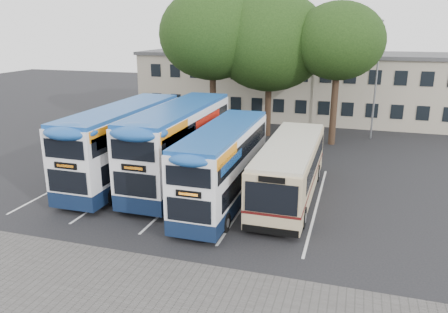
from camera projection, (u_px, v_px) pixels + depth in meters
ground at (226, 241)px, 18.17m from camera, size 120.00×120.00×0.00m
paving_strip at (122, 303)px, 14.15m from camera, size 40.00×6.00×0.01m
bay_lines at (187, 190)px, 23.80m from camera, size 14.12×11.00×0.01m
depot_building at (307, 85)px, 41.96m from camera, size 32.40×8.40×6.20m
lamp_post at (377, 74)px, 33.29m from camera, size 0.25×1.05×9.06m
tree_left at (212, 34)px, 33.50m from camera, size 8.20×8.20×11.48m
tree_mid at (270, 42)px, 33.56m from camera, size 8.94×8.94×11.24m
tree_right at (339, 41)px, 30.95m from camera, size 6.49×6.49×10.33m
bus_dd_left at (123, 141)px, 24.67m from camera, size 2.51×10.34×4.31m
bus_dd_mid at (180, 142)px, 24.29m from camera, size 2.56×10.58×4.41m
bus_dd_right at (224, 162)px, 21.52m from camera, size 2.28×9.41×3.92m
bus_single at (290, 166)px, 22.40m from camera, size 2.54×9.99×2.98m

